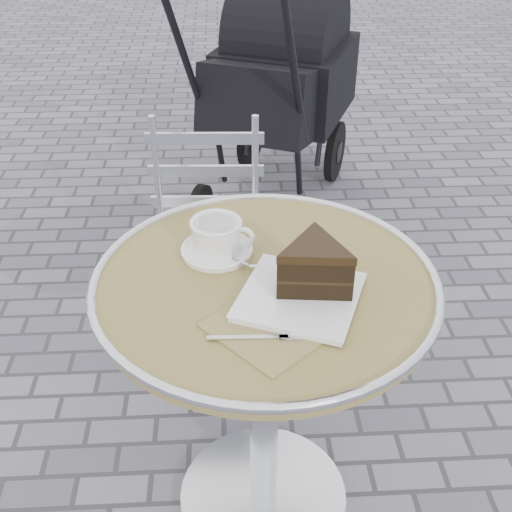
{
  "coord_description": "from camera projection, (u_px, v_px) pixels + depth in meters",
  "views": [
    {
      "loc": [
        -0.08,
        -1.06,
        1.5
      ],
      "look_at": [
        -0.02,
        0.01,
        0.78
      ],
      "focal_mm": 45.0,
      "sensor_mm": 36.0,
      "label": 1
    }
  ],
  "objects": [
    {
      "name": "cafe_table",
      "position": [
        265.0,
        340.0,
        1.4
      ],
      "size": [
        0.72,
        0.72,
        0.74
      ],
      "color": "silver",
      "rests_on": "ground"
    },
    {
      "name": "baby_stroller",
      "position": [
        278.0,
        95.0,
        2.87
      ],
      "size": [
        0.85,
        1.16,
        1.11
      ],
      "rotation": [
        0.0,
        0.0,
        -0.4
      ],
      "color": "black",
      "rests_on": "ground"
    },
    {
      "name": "cake_plate_set",
      "position": [
        311.0,
        274.0,
        1.23
      ],
      "size": [
        0.35,
        0.35,
        0.12
      ],
      "rotation": [
        0.0,
        0.0,
        -0.38
      ],
      "color": "#8E774E",
      "rests_on": "cafe_table"
    },
    {
      "name": "bistro_chair",
      "position": [
        207.0,
        217.0,
        1.99
      ],
      "size": [
        0.37,
        0.37,
        0.8
      ],
      "rotation": [
        0.0,
        0.0,
        -0.05
      ],
      "color": "silver",
      "rests_on": "ground"
    },
    {
      "name": "cappuccino_set",
      "position": [
        217.0,
        239.0,
        1.37
      ],
      "size": [
        0.16,
        0.16,
        0.08
      ],
      "rotation": [
        0.0,
        0.0,
        -0.16
      ],
      "color": "white",
      "rests_on": "cafe_table"
    },
    {
      "name": "ground",
      "position": [
        263.0,
        499.0,
        1.72
      ],
      "size": [
        80.0,
        80.0,
        0.0
      ],
      "primitive_type": "plane",
      "color": "slate",
      "rests_on": "ground"
    }
  ]
}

